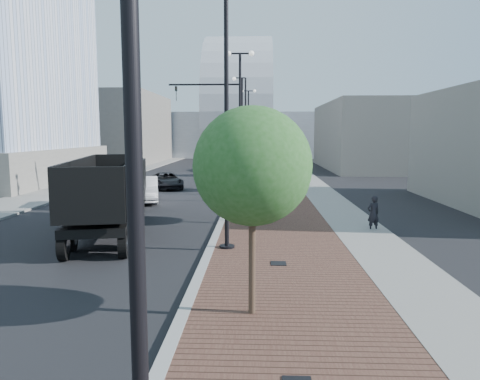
{
  "coord_description": "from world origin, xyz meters",
  "views": [
    {
      "loc": [
        1.73,
        -6.02,
        4.27
      ],
      "look_at": [
        1.0,
        12.0,
        2.0
      ],
      "focal_mm": 33.51,
      "sensor_mm": 36.0,
      "label": 1
    }
  ],
  "objects_px": {
    "dump_truck": "(118,192)",
    "white_sedan": "(145,189)",
    "dark_car_mid": "(167,180)",
    "pedestrian": "(373,214)"
  },
  "relations": [
    {
      "from": "dump_truck",
      "to": "white_sedan",
      "type": "relative_size",
      "value": 2.87
    },
    {
      "from": "dark_car_mid",
      "to": "pedestrian",
      "type": "distance_m",
      "value": 19.4
    },
    {
      "from": "pedestrian",
      "to": "dark_car_mid",
      "type": "bearing_deg",
      "value": -71.96
    },
    {
      "from": "dump_truck",
      "to": "white_sedan",
      "type": "bearing_deg",
      "value": 80.14
    },
    {
      "from": "dump_truck",
      "to": "white_sedan",
      "type": "height_order",
      "value": "dump_truck"
    },
    {
      "from": "white_sedan",
      "to": "pedestrian",
      "type": "height_order",
      "value": "pedestrian"
    },
    {
      "from": "dark_car_mid",
      "to": "pedestrian",
      "type": "height_order",
      "value": "pedestrian"
    },
    {
      "from": "dark_car_mid",
      "to": "pedestrian",
      "type": "bearing_deg",
      "value": -70.67
    },
    {
      "from": "white_sedan",
      "to": "dark_car_mid",
      "type": "height_order",
      "value": "white_sedan"
    },
    {
      "from": "dump_truck",
      "to": "white_sedan",
      "type": "xyz_separation_m",
      "value": [
        -0.13,
        5.79,
        -0.58
      ]
    }
  ]
}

